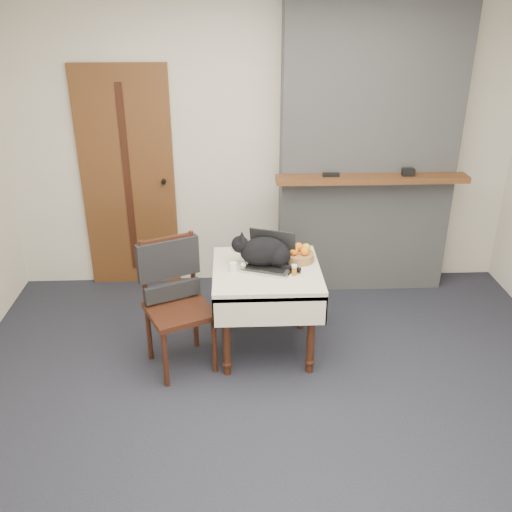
{
  "coord_description": "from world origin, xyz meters",
  "views": [
    {
      "loc": [
        -0.28,
        -2.94,
        2.54
      ],
      "look_at": [
        -0.12,
        0.71,
        0.82
      ],
      "focal_mm": 40.0,
      "sensor_mm": 36.0,
      "label": 1
    }
  ],
  "objects": [
    {
      "name": "chimney",
      "position": [
        0.9,
        1.85,
        1.3
      ],
      "size": [
        1.62,
        0.48,
        2.6
      ],
      "color": "gray",
      "rests_on": "ground"
    },
    {
      "name": "desk_clutter",
      "position": [
        0.16,
        0.76,
        0.7
      ],
      "size": [
        0.1,
        0.11,
        0.01
      ],
      "primitive_type": "cube",
      "rotation": [
        0.0,
        0.0,
        0.81
      ],
      "color": "black",
      "rests_on": "side_table"
    },
    {
      "name": "door",
      "position": [
        -1.2,
        1.97,
        1.0
      ],
      "size": [
        0.82,
        0.1,
        2.0
      ],
      "color": "brown",
      "rests_on": "ground"
    },
    {
      "name": "cream_jar",
      "position": [
        -0.28,
        0.73,
        0.73
      ],
      "size": [
        0.06,
        0.06,
        0.07
      ],
      "primitive_type": "cylinder",
      "color": "white",
      "rests_on": "side_table"
    },
    {
      "name": "laptop",
      "position": [
        -0.01,
        0.81,
        0.76
      ],
      "size": [
        0.43,
        0.4,
        0.26
      ],
      "rotation": [
        0.0,
        0.0,
        -0.35
      ],
      "color": "#B7B7BC",
      "rests_on": "side_table"
    },
    {
      "name": "room_shell",
      "position": [
        0.0,
        0.46,
        1.76
      ],
      "size": [
        4.52,
        4.01,
        2.61
      ],
      "color": "beige",
      "rests_on": "ground"
    },
    {
      "name": "chair",
      "position": [
        -0.71,
        0.68,
        0.62
      ],
      "size": [
        0.58,
        0.57,
        0.97
      ],
      "rotation": [
        0.0,
        0.0,
        0.43
      ],
      "color": "#381E0F",
      "rests_on": "ground"
    },
    {
      "name": "side_table",
      "position": [
        -0.04,
        0.76,
        0.59
      ],
      "size": [
        0.78,
        0.78,
        0.7
      ],
      "color": "#381E0F",
      "rests_on": "ground"
    },
    {
      "name": "pill_bottle",
      "position": [
        0.15,
        0.65,
        0.74
      ],
      "size": [
        0.04,
        0.04,
        0.08
      ],
      "color": "#A66414",
      "rests_on": "side_table"
    },
    {
      "name": "fruit_basket",
      "position": [
        0.22,
        0.89,
        0.75
      ],
      "size": [
        0.22,
        0.22,
        0.13
      ],
      "color": "#A87543",
      "rests_on": "side_table"
    },
    {
      "name": "ground",
      "position": [
        0.0,
        0.0,
        0.0
      ],
      "size": [
        4.5,
        4.5,
        0.0
      ],
      "primitive_type": "plane",
      "color": "black",
      "rests_on": "ground"
    },
    {
      "name": "cat",
      "position": [
        -0.04,
        0.81,
        0.81
      ],
      "size": [
        0.51,
        0.28,
        0.25
      ],
      "rotation": [
        0.0,
        0.0,
        -0.13
      ],
      "color": "black",
      "rests_on": "side_table"
    }
  ]
}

